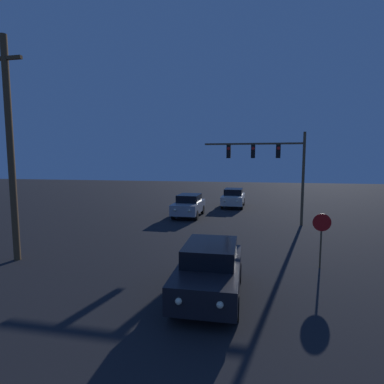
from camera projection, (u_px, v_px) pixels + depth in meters
name	position (u px, v px, depth m)	size (l,w,h in m)	color
car_near	(210.00, 270.00, 9.52)	(1.97, 4.33, 1.69)	black
car_mid	(189.00, 205.00, 23.15)	(2.02, 4.35, 1.69)	#99999E
car_far	(233.00, 198.00, 27.85)	(2.07, 4.37, 1.69)	beige
traffic_signal_mast	(273.00, 161.00, 19.94)	(6.63, 0.30, 6.18)	brown
stop_sign	(321.00, 230.00, 11.95)	(0.71, 0.07, 2.22)	brown
utility_pole	(10.00, 148.00, 12.60)	(1.56, 0.28, 9.43)	brown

